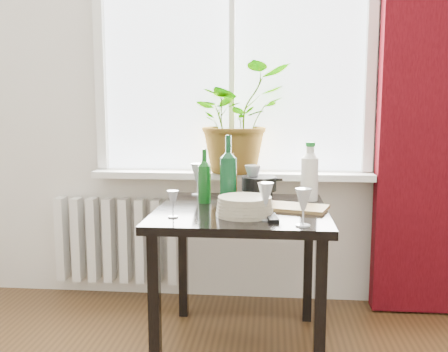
# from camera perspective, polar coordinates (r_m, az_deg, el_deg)

# --- Properties ---
(window) EXTENTS (1.72, 0.08, 1.62)m
(window) POSITION_cam_1_polar(r_m,az_deg,el_deg) (3.15, 0.97, 14.44)
(window) COLOR white
(window) RESTS_ON ground
(windowsill) EXTENTS (1.72, 0.20, 0.04)m
(windowsill) POSITION_cam_1_polar(r_m,az_deg,el_deg) (3.09, 0.83, 0.15)
(windowsill) COLOR white
(windowsill) RESTS_ON ground
(curtain) EXTENTS (0.50, 0.12, 2.56)m
(curtain) POSITION_cam_1_polar(r_m,az_deg,el_deg) (3.14, 21.84, 8.32)
(curtain) COLOR #38050A
(curtain) RESTS_ON ground
(radiator) EXTENTS (0.80, 0.10, 0.55)m
(radiator) POSITION_cam_1_polar(r_m,az_deg,el_deg) (3.35, -12.13, -7.17)
(radiator) COLOR white
(radiator) RESTS_ON ground
(table) EXTENTS (0.85, 0.85, 0.74)m
(table) POSITION_cam_1_polar(r_m,az_deg,el_deg) (2.53, 1.99, -5.76)
(table) COLOR black
(table) RESTS_ON ground
(potted_plant) EXTENTS (0.78, 0.76, 0.65)m
(potted_plant) POSITION_cam_1_polar(r_m,az_deg,el_deg) (3.03, 1.45, 6.59)
(potted_plant) COLOR #1D701F
(potted_plant) RESTS_ON windowsill
(wine_bottle_left) EXTENTS (0.09, 0.09, 0.29)m
(wine_bottle_left) POSITION_cam_1_polar(r_m,az_deg,el_deg) (2.63, -2.25, 0.02)
(wine_bottle_left) COLOR #0E4813
(wine_bottle_left) RESTS_ON table
(wine_bottle_right) EXTENTS (0.09, 0.09, 0.37)m
(wine_bottle_right) POSITION_cam_1_polar(r_m,az_deg,el_deg) (2.56, 0.50, 0.72)
(wine_bottle_right) COLOR #0B3D1C
(wine_bottle_right) RESTS_ON table
(bottle_amber) EXTENTS (0.06, 0.06, 0.26)m
(bottle_amber) POSITION_cam_1_polar(r_m,az_deg,el_deg) (2.78, 0.88, 0.13)
(bottle_amber) COLOR brown
(bottle_amber) RESTS_ON table
(cleaning_bottle) EXTENTS (0.12, 0.12, 0.33)m
(cleaning_bottle) POSITION_cam_1_polar(r_m,az_deg,el_deg) (2.73, 9.77, 0.62)
(cleaning_bottle) COLOR silver
(cleaning_bottle) RESTS_ON table
(wineglass_front_right) EXTENTS (0.10, 0.10, 0.17)m
(wineglass_front_right) POSITION_cam_1_polar(r_m,az_deg,el_deg) (2.25, 4.76, -2.84)
(wineglass_front_right) COLOR silver
(wineglass_front_right) RESTS_ON table
(wineglass_far_right) EXTENTS (0.09, 0.09, 0.17)m
(wineglass_far_right) POSITION_cam_1_polar(r_m,az_deg,el_deg) (2.16, 9.05, -3.50)
(wineglass_far_right) COLOR silver
(wineglass_far_right) RESTS_ON table
(wineglass_back_center) EXTENTS (0.10, 0.10, 0.21)m
(wineglass_back_center) POSITION_cam_1_polar(r_m,az_deg,el_deg) (2.65, 3.30, -0.83)
(wineglass_back_center) COLOR #B0B3BD
(wineglass_back_center) RESTS_ON table
(wineglass_back_left) EXTENTS (0.10, 0.10, 0.19)m
(wineglass_back_left) POSITION_cam_1_polar(r_m,az_deg,el_deg) (2.86, -3.03, -0.33)
(wineglass_back_left) COLOR silver
(wineglass_back_left) RESTS_ON table
(wineglass_front_left) EXTENTS (0.06, 0.06, 0.13)m
(wineglass_front_left) POSITION_cam_1_polar(r_m,az_deg,el_deg) (2.31, -5.86, -3.19)
(wineglass_front_left) COLOR silver
(wineglass_front_left) RESTS_ON table
(plate_stack) EXTENTS (0.33, 0.33, 0.09)m
(plate_stack) POSITION_cam_1_polar(r_m,az_deg,el_deg) (2.34, 2.37, -3.49)
(plate_stack) COLOR #B9B29A
(plate_stack) RESTS_ON table
(fondue_pot) EXTENTS (0.26, 0.24, 0.14)m
(fondue_pot) POSITION_cam_1_polar(r_m,az_deg,el_deg) (2.63, 4.01, -1.59)
(fondue_pot) COLOR black
(fondue_pot) RESTS_ON table
(tv_remote) EXTENTS (0.07, 0.16, 0.02)m
(tv_remote) POSITION_cam_1_polar(r_m,az_deg,el_deg) (2.27, 5.52, -4.77)
(tv_remote) COLOR black
(tv_remote) RESTS_ON table
(cutting_board) EXTENTS (0.35, 0.28, 0.02)m
(cutting_board) POSITION_cam_1_polar(r_m,az_deg,el_deg) (2.51, 8.19, -3.59)
(cutting_board) COLOR #9A7945
(cutting_board) RESTS_ON table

